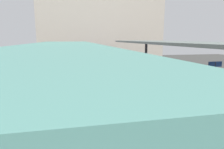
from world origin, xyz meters
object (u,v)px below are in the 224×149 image
litter_bin (152,78)px  platform_sign (214,71)px  passenger_near_bench (140,70)px  commuter_train (108,69)px  platform_bench (185,87)px

litter_bin → platform_sign: bearing=-62.5°
passenger_near_bench → platform_sign: bearing=-64.2°
litter_bin → passenger_near_bench: size_ratio=0.48×
commuter_train → platform_bench: commuter_train is taller
litter_bin → passenger_near_bench: bearing=110.1°
commuter_train → platform_bench: size_ratio=9.75×
commuter_train → litter_bin: bearing=-48.7°
platform_sign → litter_bin: (-2.18, 4.19, -1.22)m
litter_bin → platform_bench: bearing=-74.2°
platform_bench → litter_bin: 3.32m
commuter_train → litter_bin: commuter_train is taller
commuter_train → passenger_near_bench: bearing=-39.2°
platform_sign → litter_bin: platform_sign is taller
platform_bench → litter_bin: (-0.90, 3.19, -0.06)m
commuter_train → platform_sign: bearing=-55.7°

